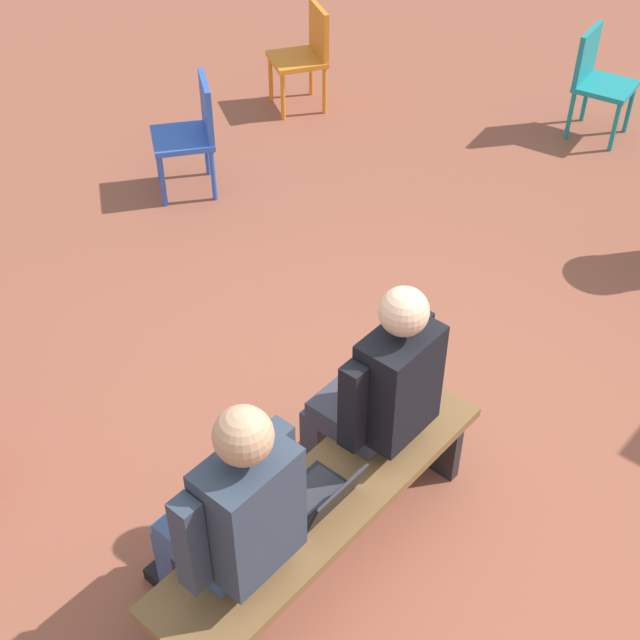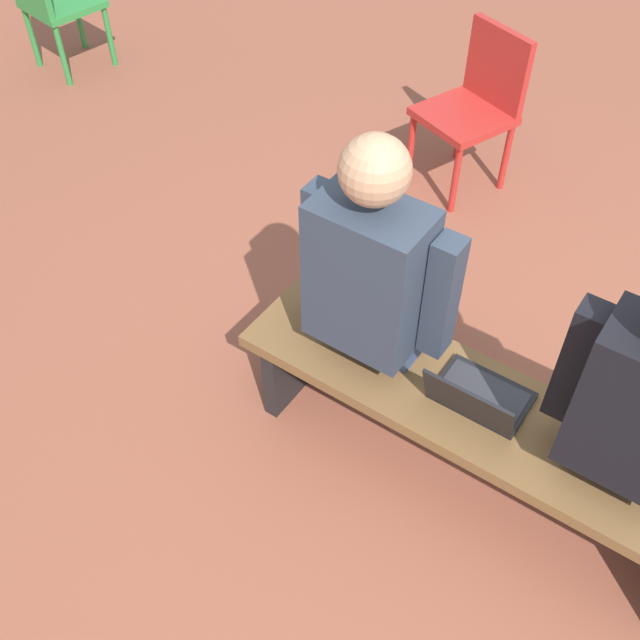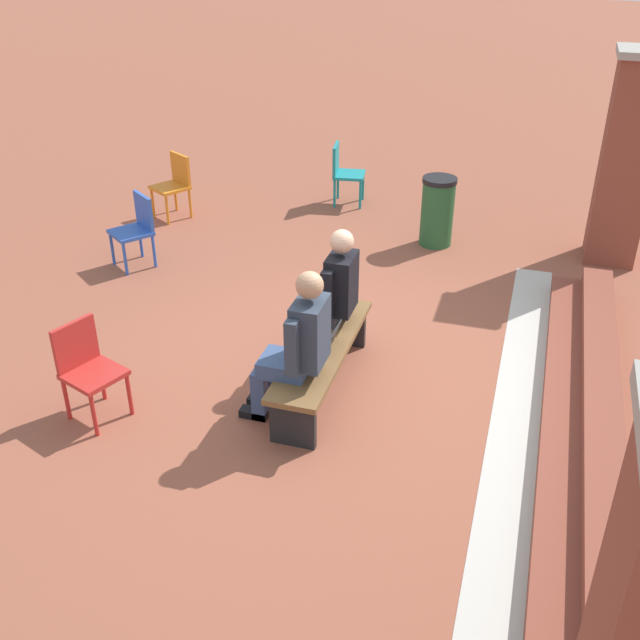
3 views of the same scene
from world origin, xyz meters
The scene contains 8 objects.
ground_plane centered at (0.00, 0.00, 0.00)m, with size 60.00×60.00×0.00m, color brown.
bench centered at (0.37, -0.18, 0.35)m, with size 1.80×0.44×0.45m.
person_student centered at (-0.07, -0.25, 0.72)m, with size 0.54×0.68×1.34m.
person_adult centered at (0.84, -0.25, 0.73)m, with size 0.56×0.71×1.37m.
laptop centered at (0.40, -0.17, 0.50)m, with size 0.32×0.29×0.21m.
plastic_chair_far_right centered at (-1.47, -2.98, 0.48)m, with size 0.59×0.59×0.84m.
plastic_chair_mid_courtyard centered at (-2.98, -3.26, 0.48)m, with size 0.58×0.58×0.84m.
plastic_chair_far_left centered at (-4.11, -1.22, 0.48)m, with size 0.48×0.48×0.84m.
Camera 1 is at (2.21, 1.40, 3.52)m, focal length 50.00 mm.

